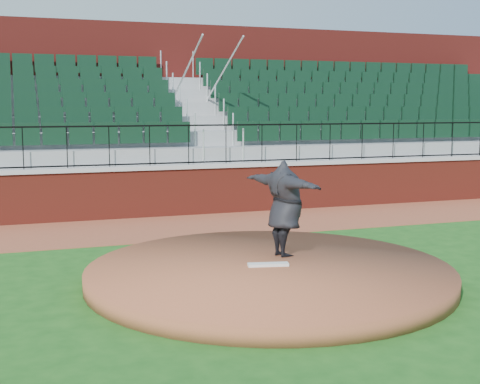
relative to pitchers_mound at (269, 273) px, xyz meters
The scene contains 10 objects.
ground 0.37m from the pitchers_mound, 105.60° to the right, with size 90.00×90.00×0.00m, color #1A4F16.
warning_track 5.07m from the pitchers_mound, 91.05° to the left, with size 34.00×3.20×0.01m, color brown.
field_wall 6.68m from the pitchers_mound, 90.80° to the left, with size 34.00×0.35×1.20m, color maroon.
wall_cap 6.76m from the pitchers_mound, 90.80° to the left, with size 34.00×0.45×0.10m, color #B7B7B7.
wall_railing 6.87m from the pitchers_mound, 90.80° to the left, with size 34.00×0.05×1.00m, color black, non-canonical shape.
seating_stands 9.64m from the pitchers_mound, 90.57° to the left, with size 34.00×5.10×4.60m, color gray, non-canonical shape.
concourse_wall 12.47m from the pitchers_mound, 90.44° to the left, with size 34.00×0.50×5.50m, color maroon.
pitchers_mound is the anchor object (origin of this frame).
pitching_rubber 0.15m from the pitchers_mound, behind, with size 0.65×0.16×0.04m, color silver.
pitcher 1.21m from the pitchers_mound, 48.57° to the left, with size 2.01×0.55×1.63m, color black.
Camera 1 is at (-3.64, -9.04, 2.79)m, focal length 48.30 mm.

